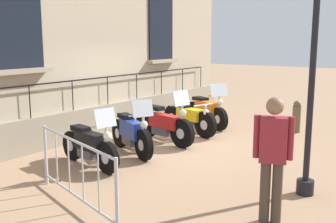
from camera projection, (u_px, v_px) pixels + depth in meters
name	position (u px, v px, depth m)	size (l,w,h in m)	color
ground_plane	(165.00, 143.00, 9.78)	(60.00, 60.00, 0.00)	#9E7A5B
motorcycle_black	(90.00, 146.00, 7.91)	(1.86, 0.64, 1.25)	black
motorcycle_blue	(132.00, 134.00, 8.85)	(1.80, 0.95, 1.28)	black
motorcycle_red	(164.00, 125.00, 9.74)	(1.99, 0.70, 1.35)	black
motorcycle_yellow	(189.00, 118.00, 10.71)	(1.96, 0.82, 0.87)	black
motorcycle_orange	(207.00, 111.00, 11.59)	(1.80, 1.00, 1.32)	black
crowd_barrier	(76.00, 170.00, 5.99)	(2.35, 0.73, 1.05)	#B7B7BF
bollard	(297.00, 117.00, 10.85)	(0.22, 0.22, 0.88)	brown
pedestrian_standing	(273.00, 153.00, 5.37)	(0.50, 0.33, 1.76)	#47382D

